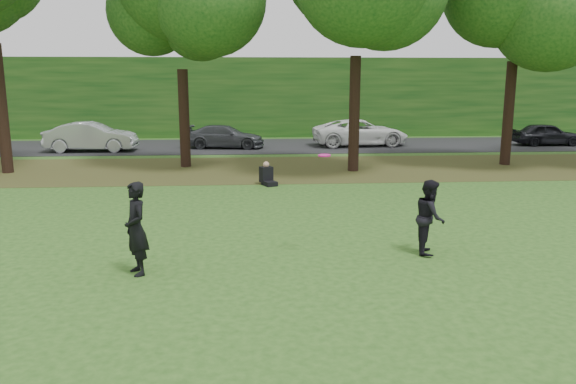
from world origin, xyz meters
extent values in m
plane|color=#254D18|center=(0.00, 0.00, 0.00)|extent=(120.00, 120.00, 0.00)
cube|color=#4B341A|center=(0.00, 13.00, 0.01)|extent=(60.00, 7.00, 0.01)
cube|color=black|center=(0.00, 21.00, 0.01)|extent=(70.00, 7.00, 0.02)
cube|color=#134415|center=(0.00, 27.00, 2.50)|extent=(70.00, 3.00, 5.00)
imported|color=black|center=(-2.49, 0.38, 0.92)|extent=(0.70, 0.80, 1.83)
imported|color=black|center=(3.62, 1.28, 0.82)|extent=(0.80, 0.92, 1.63)
imported|color=#A8AAB0|center=(-8.38, 19.26, 0.78)|extent=(4.59, 1.62, 1.51)
imported|color=#414348|center=(-1.55, 20.21, 0.63)|extent=(4.41, 2.26, 1.23)
imported|color=white|center=(5.97, 20.73, 0.75)|extent=(5.46, 2.89, 1.46)
imported|color=black|center=(16.47, 20.14, 0.64)|extent=(3.70, 1.57, 1.25)
cylinder|color=#DC1287|center=(1.29, 1.26, 2.19)|extent=(0.36, 0.36, 0.04)
cube|color=black|center=(0.44, 9.33, 0.08)|extent=(0.59, 0.67, 0.16)
cube|color=black|center=(0.33, 9.59, 0.36)|extent=(0.52, 0.48, 0.56)
sphere|color=tan|center=(0.33, 9.59, 0.72)|extent=(0.22, 0.22, 0.22)
cylinder|color=black|center=(-10.00, 12.80, 2.54)|extent=(0.44, 0.44, 5.08)
cylinder|color=black|center=(-3.00, 13.90, 2.06)|extent=(0.44, 0.44, 4.12)
sphere|color=#134415|center=(-3.00, 13.90, 6.86)|extent=(5.80, 5.80, 5.80)
cylinder|color=black|center=(4.00, 12.30, 2.31)|extent=(0.44, 0.44, 4.62)
cylinder|color=black|center=(11.00, 13.50, 2.23)|extent=(0.44, 0.44, 4.45)
camera|label=1|loc=(-0.30, -10.29, 3.80)|focal=35.00mm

